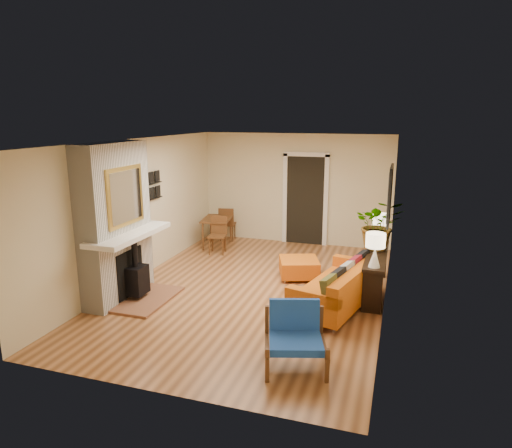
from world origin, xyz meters
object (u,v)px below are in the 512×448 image
at_px(console_table, 376,262).
at_px(houseplant, 379,225).
at_px(dining_table, 220,224).
at_px(blue_chair, 295,332).
at_px(ottoman, 299,267).
at_px(lamp_far, 380,225).
at_px(sofa, 341,287).
at_px(lamp_near, 375,246).

height_order(console_table, houseplant, houseplant).
height_order(dining_table, console_table, dining_table).
xyz_separation_m(blue_chair, dining_table, (-2.85, 4.54, 0.12)).
bearing_deg(console_table, houseplant, 92.18).
bearing_deg(blue_chair, dining_table, 122.15).
relative_size(ottoman, lamp_far, 1.67).
height_order(blue_chair, console_table, blue_chair).
height_order(blue_chair, dining_table, dining_table).
bearing_deg(dining_table, sofa, -40.02).
relative_size(ottoman, dining_table, 0.58).
bearing_deg(lamp_near, dining_table, 144.25).
bearing_deg(houseplant, blue_chair, -105.21).
bearing_deg(ottoman, lamp_near, -38.22).
height_order(blue_chair, lamp_near, lamp_near).
bearing_deg(blue_chair, houseplant, 74.79).
height_order(console_table, lamp_far, lamp_far).
bearing_deg(console_table, sofa, -122.05).
height_order(ottoman, console_table, console_table).
bearing_deg(lamp_far, console_table, -90.00).
bearing_deg(lamp_near, ottoman, 141.78).
relative_size(sofa, dining_table, 1.35).
distance_m(dining_table, houseplant, 4.04).
distance_m(console_table, lamp_near, 0.89).
height_order(console_table, lamp_near, lamp_near).
distance_m(sofa, dining_table, 4.14).
relative_size(sofa, ottoman, 2.33).
bearing_deg(lamp_near, blue_chair, -112.80).
bearing_deg(lamp_far, blue_chair, -103.44).
bearing_deg(houseplant, sofa, -114.61).
relative_size(console_table, lamp_far, 3.43).
bearing_deg(console_table, dining_table, 152.68).
xyz_separation_m(lamp_near, lamp_far, (0.00, 1.45, 0.00)).
bearing_deg(console_table, lamp_far, 90.00).
bearing_deg(ottoman, console_table, -14.87).
distance_m(sofa, console_table, 0.94).
height_order(ottoman, houseplant, houseplant).
distance_m(ottoman, lamp_far, 1.69).
relative_size(console_table, lamp_near, 3.43).
bearing_deg(sofa, houseplant, 65.39).
bearing_deg(dining_table, lamp_far, -17.93).
distance_m(blue_chair, console_table, 2.77).
relative_size(blue_chair, houseplant, 1.03).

